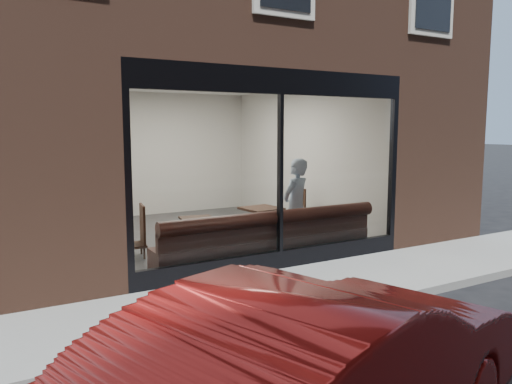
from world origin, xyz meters
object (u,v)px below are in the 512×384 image
cafe_table_right (261,209)px  person (296,207)px  cafe_table_left (197,219)px  cafe_chair_left (132,245)px  banquette (267,250)px  cafe_chair_right (293,221)px  parked_car (318,380)px

cafe_table_right → person: bearing=-73.2°
cafe_table_left → cafe_chair_left: (-0.93, 0.73, -0.50)m
banquette → person: (0.77, 0.28, 0.65)m
banquette → cafe_table_left: (-0.97, 0.69, 0.52)m
person → cafe_chair_right: person is taller
cafe_table_right → cafe_chair_left: 2.50m
cafe_table_left → parked_car: 5.52m
cafe_table_left → parked_car: (-1.45, -5.32, -0.08)m
cafe_table_left → cafe_table_right: bearing=14.6°
person → cafe_chair_right: size_ratio=4.18×
person → cafe_chair_left: 2.98m
person → parked_car: (-3.19, -4.91, -0.21)m
person → cafe_chair_right: 2.05m
person → parked_car: person is taller
person → cafe_chair_left: bearing=-46.3°
cafe_chair_left → parked_car: (-0.51, -6.05, 0.42)m
cafe_table_right → cafe_chair_left: (-2.43, 0.34, -0.50)m
cafe_chair_right → parked_car: parked_car is taller
cafe_table_left → cafe_table_right: 1.55m
person → cafe_table_right: (-0.24, 0.81, -0.13)m
person → parked_car: bearing=33.9°
person → cafe_table_right: person is taller
cafe_table_left → cafe_table_right: (1.50, 0.39, 0.00)m
person → cafe_table_left: size_ratio=3.17×
cafe_table_left → cafe_chair_right: (2.79, 1.23, -0.50)m
person → cafe_chair_left: (-2.67, 1.15, -0.63)m
banquette → parked_car: parked_car is taller
banquette → cafe_table_left: bearing=144.4°
cafe_chair_left → cafe_chair_right: (3.73, 0.50, 0.00)m
person → cafe_chair_right: (1.05, 1.65, -0.63)m
cafe_table_left → cafe_chair_left: size_ratio=1.18×
person → cafe_table_right: bearing=-96.3°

